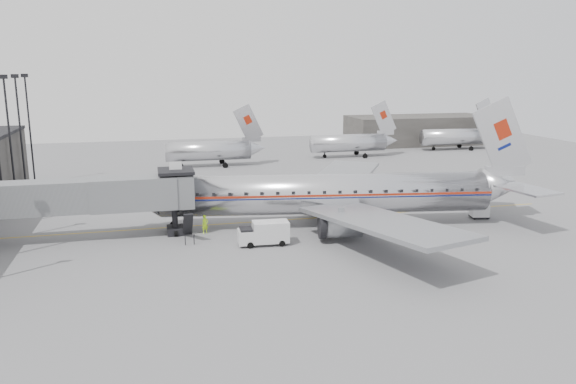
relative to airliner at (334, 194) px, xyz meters
name	(u,v)px	position (x,y,z in m)	size (l,w,h in m)	color
ground	(275,237)	(-6.82, -2.87, -3.33)	(160.00, 160.00, 0.00)	slate
hangar	(418,130)	(38.18, 57.13, -0.33)	(30.00, 12.00, 6.00)	#353330
apron_line	(290,220)	(-3.82, 3.13, -3.32)	(0.15, 60.00, 0.01)	gold
jet_bridge	(94,196)	(-23.49, 0.80, 0.85)	(21.00, 6.20, 7.10)	#585B5D
distant_aircraft_near	(209,150)	(-8.62, 39.13, -0.59)	(16.39, 3.20, 10.26)	silver
distant_aircraft_mid	(349,142)	(17.38, 43.13, -0.59)	(16.39, 3.20, 10.26)	silver
distant_aircraft_far	(456,136)	(41.38, 47.13, -0.59)	(16.39, 3.20, 10.26)	silver
airliner	(334,194)	(0.00, 0.00, 0.00)	(41.64, 38.31, 13.23)	silver
service_van	(264,233)	(-8.33, -4.87, -2.18)	(4.73, 2.03, 2.19)	silver
baggage_cart_navy	(382,216)	(5.06, -0.87, -2.49)	(2.44, 2.20, 1.57)	black
baggage_cart_white	(479,211)	(16.28, -1.21, -2.54)	(2.15, 1.80, 1.49)	silver
ramp_worker	(205,224)	(-13.25, 0.13, -2.40)	(0.68, 0.45, 1.86)	#B7F71D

